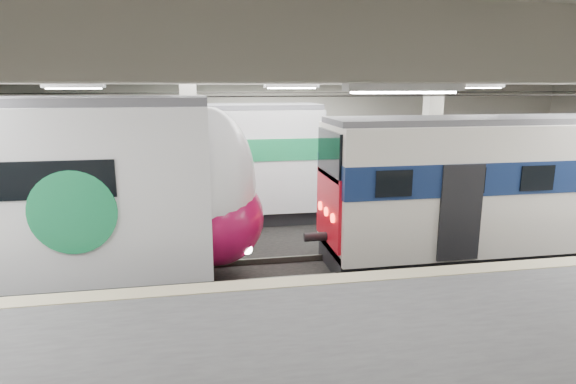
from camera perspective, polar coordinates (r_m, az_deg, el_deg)
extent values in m
cube|color=black|center=(13.40, 2.00, -9.46)|extent=(36.00, 24.00, 0.10)
cube|color=silver|center=(12.44, 2.21, 15.20)|extent=(36.00, 24.00, 0.20)
cube|color=beige|center=(22.40, -3.41, 6.86)|extent=(30.00, 0.10, 5.50)
cube|color=beige|center=(10.05, 6.05, -10.14)|extent=(30.00, 0.50, 0.02)
cube|color=beige|center=(15.30, -11.43, 3.96)|extent=(0.50, 0.50, 5.50)
cube|color=beige|center=(17.11, 16.50, 4.58)|extent=(0.50, 0.50, 5.50)
cube|color=beige|center=(12.43, 2.19, 13.82)|extent=(30.00, 18.00, 0.50)
cube|color=#59544C|center=(13.36, 2.01, -8.95)|extent=(30.00, 1.52, 0.16)
cube|color=#59544C|center=(18.50, -1.61, -2.78)|extent=(30.00, 1.52, 0.16)
cylinder|color=black|center=(12.43, 2.17, 11.28)|extent=(30.00, 0.03, 0.03)
cylinder|color=black|center=(17.84, -1.71, 11.68)|extent=(30.00, 0.03, 0.03)
cube|color=white|center=(10.48, 4.59, 12.21)|extent=(26.00, 8.40, 0.12)
ellipsoid|color=white|center=(12.38, -9.29, 0.89)|extent=(2.36, 2.92, 3.93)
ellipsoid|color=#A10D42|center=(12.59, -8.60, -3.03)|extent=(2.51, 2.98, 2.41)
cylinder|color=#1A9253|center=(11.29, -24.17, -2.26)|extent=(1.85, 0.06, 1.85)
cube|color=silver|center=(15.61, 27.10, 1.05)|extent=(12.16, 2.67, 3.46)
cube|color=navy|center=(15.54, 27.25, 2.55)|extent=(12.20, 2.73, 0.84)
cube|color=red|center=(12.98, 4.80, -1.88)|extent=(0.08, 2.27, 1.90)
cube|color=black|center=(12.70, 4.92, 4.48)|extent=(0.08, 2.13, 1.25)
cube|color=#4C4C51|center=(15.39, 27.77, 7.66)|extent=(12.16, 2.08, 0.16)
cube|color=black|center=(16.05, 26.43, -5.54)|extent=(12.16, 1.87, 0.70)
cube|color=white|center=(17.99, -17.78, 3.46)|extent=(13.36, 2.75, 3.62)
cube|color=#1A9253|center=(17.93, -17.88, 4.96)|extent=(13.40, 2.80, 0.76)
cube|color=#4C4C51|center=(17.81, -18.20, 9.52)|extent=(13.36, 2.27, 0.16)
cube|color=black|center=(18.40, -17.36, -2.74)|extent=(13.36, 2.46, 0.60)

